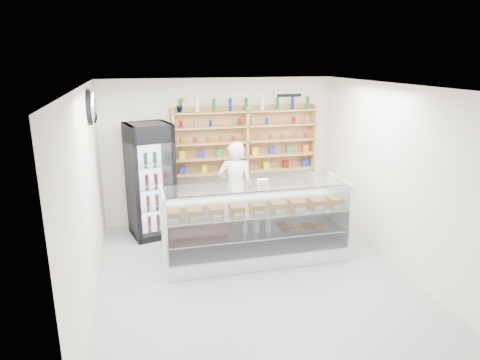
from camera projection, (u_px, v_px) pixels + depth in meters
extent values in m
plane|color=#ABABB0|center=(253.00, 275.00, 6.45)|extent=(5.00, 5.00, 0.00)
plane|color=white|center=(254.00, 86.00, 5.68)|extent=(5.00, 5.00, 0.00)
plane|color=white|center=(219.00, 151.00, 8.40)|extent=(4.50, 0.00, 4.50)
plane|color=white|center=(330.00, 268.00, 3.73)|extent=(4.50, 0.00, 4.50)
plane|color=white|center=(87.00, 199.00, 5.55)|extent=(0.00, 5.00, 5.00)
plane|color=white|center=(394.00, 177.00, 6.58)|extent=(0.00, 5.00, 5.00)
cube|color=white|center=(255.00, 252.00, 6.93)|extent=(2.92, 0.83, 0.24)
cube|color=white|center=(249.00, 219.00, 7.17)|extent=(2.92, 0.05, 0.61)
cube|color=silver|center=(255.00, 231.00, 6.83)|extent=(2.81, 0.73, 0.02)
cube|color=silver|center=(256.00, 210.00, 6.73)|extent=(2.87, 0.76, 0.02)
cube|color=silver|center=(263.00, 225.00, 6.39)|extent=(2.87, 0.12, 1.02)
cube|color=silver|center=(257.00, 186.00, 6.57)|extent=(2.87, 0.58, 0.01)
imported|color=white|center=(235.00, 188.00, 7.82)|extent=(0.70, 0.53, 1.74)
cube|color=black|center=(151.00, 181.00, 7.67)|extent=(0.90, 0.89, 2.07)
cube|color=#240431|center=(143.00, 136.00, 7.10)|extent=(0.72, 0.21, 0.29)
cube|color=silver|center=(147.00, 192.00, 7.36)|extent=(0.61, 0.16, 1.64)
cube|color=tan|center=(174.00, 145.00, 7.99)|extent=(0.04, 0.28, 1.33)
cube|color=tan|center=(246.00, 142.00, 8.31)|extent=(0.04, 0.28, 1.33)
cube|color=tan|center=(313.00, 139.00, 8.63)|extent=(0.04, 0.28, 1.33)
cube|color=tan|center=(246.00, 171.00, 8.48)|extent=(2.80, 0.28, 0.03)
cube|color=tan|center=(246.00, 156.00, 8.39)|extent=(2.80, 0.28, 0.03)
cube|color=tan|center=(246.00, 141.00, 8.31)|extent=(2.80, 0.28, 0.03)
cube|color=tan|center=(246.00, 126.00, 8.23)|extent=(2.80, 0.28, 0.03)
cube|color=tan|center=(246.00, 111.00, 8.15)|extent=(2.80, 0.28, 0.03)
imported|color=#1E6626|center=(180.00, 105.00, 7.82)|extent=(0.17, 0.15, 0.27)
ellipsoid|color=silver|center=(93.00, 107.00, 6.40)|extent=(0.15, 0.50, 0.50)
cube|color=white|center=(289.00, 95.00, 8.40)|extent=(0.62, 0.03, 0.20)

